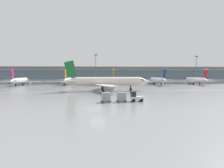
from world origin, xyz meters
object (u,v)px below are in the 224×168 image
gate_airplane_2 (68,80)px  baggage_tug (136,97)px  gate_airplane_1 (20,81)px  taxiing_regional_jet (107,82)px  gate_airplane_5 (196,80)px  gate_airplane_4 (157,80)px  cargo_dolly_lead (122,97)px  gate_airplane_3 (112,80)px  apron_light_mast_1 (96,68)px  apron_light_mast_2 (196,68)px  cargo_dolly_trailing (106,97)px

gate_airplane_2 → baggage_tug: size_ratio=8.70×
gate_airplane_1 → taxiing_regional_jet: bearing=-132.2°
gate_airplane_5 → baggage_tug: 77.68m
gate_airplane_4 → cargo_dolly_lead: (-25.16, -63.30, -1.32)m
gate_airplane_3 → gate_airplane_5: 43.09m
gate_airplane_2 → apron_light_mast_1: 19.66m
cargo_dolly_lead → gate_airplane_3: bearing=81.5°
taxiing_regional_jet → baggage_tug: size_ratio=10.98×
apron_light_mast_1 → gate_airplane_5: bearing=-16.0°
taxiing_regional_jet → apron_light_mast_2: 76.09m
cargo_dolly_trailing → gate_airplane_2: bearing=97.3°
gate_airplane_4 → taxiing_regional_jet: 44.76m
apron_light_mast_1 → taxiing_regional_jet: bearing=-85.7°
gate_airplane_3 → baggage_tug: 64.58m
cargo_dolly_lead → gate_airplane_2: bearing=99.9°
gate_airplane_1 → apron_light_mast_2: apron_light_mast_2 is taller
gate_airplane_2 → gate_airplane_5: same height
gate_airplane_3 → baggage_tug: size_ratio=8.70×
baggage_tug → gate_airplane_2: bearing=102.3°
apron_light_mast_1 → cargo_dolly_lead: bearing=-86.0°
baggage_tug → cargo_dolly_lead: baggage_tug is taller
gate_airplane_2 → cargo_dolly_lead: size_ratio=10.52×
gate_airplane_1 → apron_light_mast_2: size_ratio=1.50×
taxiing_regional_jet → gate_airplane_4: bearing=49.2°
gate_airplane_5 → baggage_tug: gate_airplane_5 is taller
gate_airplane_5 → apron_light_mast_2: apron_light_mast_2 is taller
gate_airplane_2 → baggage_tug: bearing=-161.5°
baggage_tug → apron_light_mast_1: apron_light_mast_1 is taller
gate_airplane_3 → cargo_dolly_lead: size_ratio=10.53×
gate_airplane_2 → cargo_dolly_trailing: bearing=-166.5°
apron_light_mast_2 → gate_airplane_5: bearing=-115.8°
cargo_dolly_trailing → gate_airplane_1: bearing=115.2°
apron_light_mast_2 → gate_airplane_3: bearing=-163.1°
gate_airplane_5 → cargo_dolly_trailing: 81.80m
cargo_dolly_lead → baggage_tug: bearing=-0.0°
gate_airplane_4 → apron_light_mast_2: size_ratio=1.50×
baggage_tug → gate_airplane_5: bearing=50.4°
gate_airplane_5 → gate_airplane_2: bearing=85.5°
gate_airplane_1 → apron_light_mast_1: size_ratio=1.45×
taxiing_regional_jet → cargo_dolly_trailing: taxiing_regional_jet is taller
gate_airplane_4 → apron_light_mast_1: size_ratio=1.45×
gate_airplane_4 → taxiing_regional_jet: bearing=139.5°
gate_airplane_3 → gate_airplane_4: size_ratio=1.00×
gate_airplane_5 → apron_light_mast_1: apron_light_mast_1 is taller
cargo_dolly_lead → apron_light_mast_2: apron_light_mast_2 is taller
taxiing_regional_jet → cargo_dolly_lead: size_ratio=13.29×
gate_airplane_2 → gate_airplane_4: same height
cargo_dolly_lead → cargo_dolly_trailing: same height
gate_airplane_2 → apron_light_mast_2: (72.44, 12.56, 6.26)m
gate_airplane_3 → apron_light_mast_1: (-8.25, 15.04, 6.53)m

